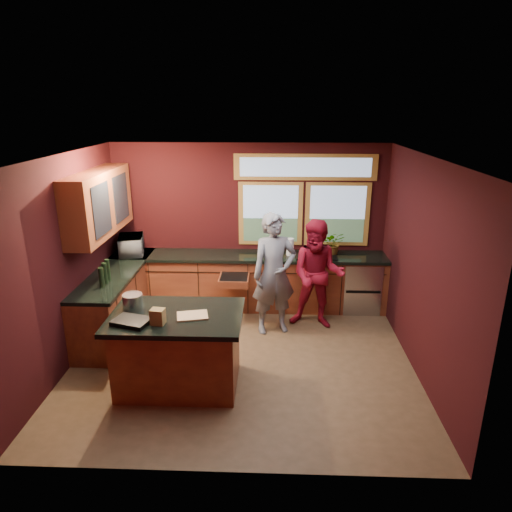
# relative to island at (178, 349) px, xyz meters

# --- Properties ---
(floor) EXTENTS (4.50, 4.50, 0.00)m
(floor) POSITION_rel_island_xyz_m (0.73, 0.60, -0.48)
(floor) COLOR brown
(floor) RESTS_ON ground
(room_shell) EXTENTS (4.52, 4.02, 2.71)m
(room_shell) POSITION_rel_island_xyz_m (0.13, 0.93, 1.32)
(room_shell) COLOR black
(room_shell) RESTS_ON ground
(back_counter) EXTENTS (4.50, 0.64, 0.93)m
(back_counter) POSITION_rel_island_xyz_m (0.93, 2.30, -0.01)
(back_counter) COLOR #551F14
(back_counter) RESTS_ON floor
(left_counter) EXTENTS (0.64, 2.30, 0.93)m
(left_counter) POSITION_rel_island_xyz_m (-1.22, 1.45, -0.01)
(left_counter) COLOR #551F14
(left_counter) RESTS_ON floor
(island) EXTENTS (1.55, 1.05, 0.95)m
(island) POSITION_rel_island_xyz_m (0.00, 0.00, 0.00)
(island) COLOR #551F14
(island) RESTS_ON floor
(person_grey) EXTENTS (0.77, 0.62, 1.83)m
(person_grey) POSITION_rel_island_xyz_m (1.15, 1.45, 0.44)
(person_grey) COLOR slate
(person_grey) RESTS_ON floor
(person_red) EXTENTS (0.93, 0.79, 1.69)m
(person_red) POSITION_rel_island_xyz_m (1.80, 1.64, 0.37)
(person_red) COLOR maroon
(person_red) RESTS_ON floor
(microwave) EXTENTS (0.51, 0.64, 0.31)m
(microwave) POSITION_rel_island_xyz_m (-1.19, 2.24, 0.61)
(microwave) COLOR #999999
(microwave) RESTS_ON left_counter
(potted_plant) EXTENTS (0.35, 0.30, 0.39)m
(potted_plant) POSITION_rel_island_xyz_m (2.10, 2.35, 0.65)
(potted_plant) COLOR #999999
(potted_plant) RESTS_ON back_counter
(paper_towel) EXTENTS (0.12, 0.12, 0.28)m
(paper_towel) POSITION_rel_island_xyz_m (1.40, 2.30, 0.59)
(paper_towel) COLOR silver
(paper_towel) RESTS_ON back_counter
(cutting_board) EXTENTS (0.40, 0.32, 0.02)m
(cutting_board) POSITION_rel_island_xyz_m (0.20, -0.05, 0.48)
(cutting_board) COLOR tan
(cutting_board) RESTS_ON island
(stock_pot) EXTENTS (0.24, 0.24, 0.18)m
(stock_pot) POSITION_rel_island_xyz_m (-0.55, 0.15, 0.56)
(stock_pot) COLOR silver
(stock_pot) RESTS_ON island
(paper_bag) EXTENTS (0.17, 0.14, 0.18)m
(paper_bag) POSITION_rel_island_xyz_m (-0.15, -0.25, 0.56)
(paper_bag) COLOR brown
(paper_bag) RESTS_ON island
(black_tray) EXTENTS (0.46, 0.38, 0.05)m
(black_tray) POSITION_rel_island_xyz_m (-0.45, -0.25, 0.49)
(black_tray) COLOR black
(black_tray) RESTS_ON island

